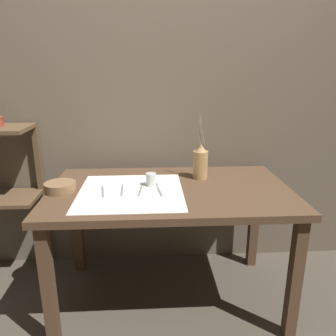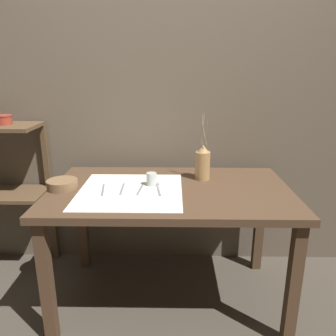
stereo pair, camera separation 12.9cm
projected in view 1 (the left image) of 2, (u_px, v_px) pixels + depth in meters
The scene contains 11 objects.
ground_plane at pixel (170, 297), 2.10m from camera, with size 12.00×12.00×0.00m, color #473F35.
stone_wall_back at pixel (165, 100), 2.24m from camera, with size 7.00×0.06×2.40m.
wooden_table at pixel (170, 202), 1.90m from camera, with size 1.38×0.81×0.75m.
linen_cloth at pixel (131, 192), 1.81m from camera, with size 0.57×0.58×0.00m.
pitcher_with_flowers at pixel (200, 163), 2.02m from camera, with size 0.09×0.09×0.41m.
wooden_bowl at pixel (60, 187), 1.82m from camera, with size 0.17×0.17×0.05m.
glass_tumbler_near at pixel (151, 180), 1.90m from camera, with size 0.06×0.06×0.08m.
knife_center at pixel (103, 191), 1.81m from camera, with size 0.04×0.18×0.00m.
fork_outer at pixel (122, 190), 1.83m from camera, with size 0.02×0.18×0.00m.
fork_inner at pixel (141, 190), 1.84m from camera, with size 0.03×0.18×0.00m.
spoon_inner at pixel (158, 187), 1.88m from camera, with size 0.04×0.19×0.02m.
Camera 1 is at (-0.11, -1.76, 1.40)m, focal length 35.00 mm.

